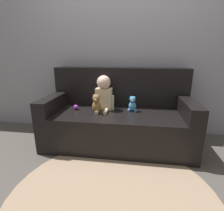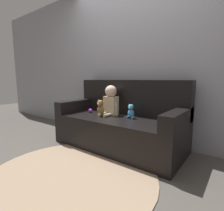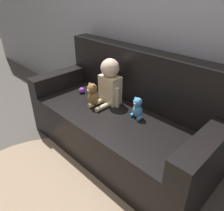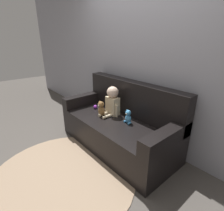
{
  "view_description": "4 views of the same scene",
  "coord_description": "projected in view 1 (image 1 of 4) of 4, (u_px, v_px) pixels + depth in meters",
  "views": [
    {
      "loc": [
        0.22,
        -2.07,
        1.14
      ],
      "look_at": [
        -0.06,
        -0.08,
        0.55
      ],
      "focal_mm": 28.0,
      "sensor_mm": 36.0,
      "label": 1
    },
    {
      "loc": [
        1.39,
        -1.99,
        0.97
      ],
      "look_at": [
        -0.01,
        -0.13,
        0.62
      ],
      "focal_mm": 28.0,
      "sensor_mm": 36.0,
      "label": 2
    },
    {
      "loc": [
        1.18,
        -1.25,
        1.48
      ],
      "look_at": [
        0.06,
        -0.14,
        0.59
      ],
      "focal_mm": 35.0,
      "sensor_mm": 36.0,
      "label": 3
    },
    {
      "loc": [
        1.71,
        -1.53,
        1.56
      ],
      "look_at": [
        -0.05,
        -0.04,
        0.66
      ],
      "focal_mm": 28.0,
      "sensor_mm": 36.0,
      "label": 4
    }
  ],
  "objects": [
    {
      "name": "ground_plane",
      "position": [
        117.0,
        143.0,
        2.32
      ],
      "size": [
        12.0,
        12.0,
        0.0
      ],
      "primitive_type": "plane",
      "color": "#4C4742"
    },
    {
      "name": "wall_back",
      "position": [
        122.0,
        42.0,
        2.42
      ],
      "size": [
        8.0,
        0.05,
        2.6
      ],
      "color": "#93939E",
      "rests_on": "ground_plane"
    },
    {
      "name": "couch",
      "position": [
        118.0,
        118.0,
        2.29
      ],
      "size": [
        1.82,
        0.81,
        0.96
      ],
      "color": "black",
      "rests_on": "ground_plane"
    },
    {
      "name": "person_baby",
      "position": [
        104.0,
        93.0,
        2.24
      ],
      "size": [
        0.27,
        0.32,
        0.44
      ],
      "color": "beige",
      "rests_on": "couch"
    },
    {
      "name": "teddy_bear_brown",
      "position": [
        97.0,
        104.0,
        2.12
      ],
      "size": [
        0.11,
        0.11,
        0.24
      ],
      "color": "olive",
      "rests_on": "couch"
    },
    {
      "name": "plush_toy_side",
      "position": [
        132.0,
        104.0,
        2.2
      ],
      "size": [
        0.11,
        0.09,
        0.19
      ],
      "color": "#4C9EDB",
      "rests_on": "couch"
    },
    {
      "name": "toy_ball",
      "position": [
        76.0,
        107.0,
        2.28
      ],
      "size": [
        0.06,
        0.06,
        0.06
      ],
      "color": "purple",
      "rests_on": "couch"
    },
    {
      "name": "floor_rug",
      "position": [
        113.0,
        197.0,
        1.45
      ],
      "size": [
        1.74,
        1.74,
        0.01
      ],
      "color": "gray",
      "rests_on": "ground_plane"
    }
  ]
}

